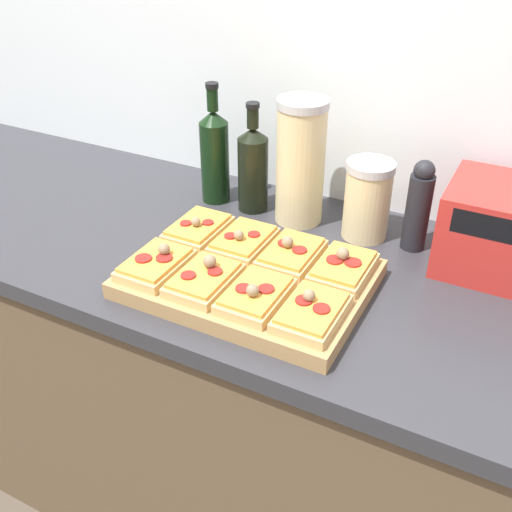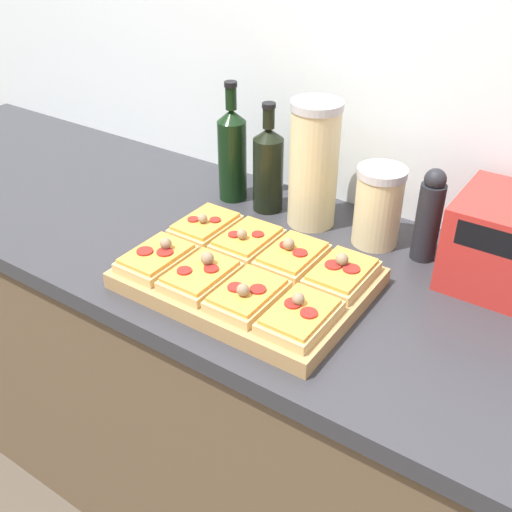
% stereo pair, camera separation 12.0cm
% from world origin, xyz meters
% --- Properties ---
extents(wall_back, '(6.00, 0.06, 2.50)m').
position_xyz_m(wall_back, '(0.00, 0.67, 1.25)').
color(wall_back, silver).
rests_on(wall_back, ground_plane).
extents(kitchen_counter, '(2.63, 0.67, 0.88)m').
position_xyz_m(kitchen_counter, '(0.00, 0.32, 0.44)').
color(kitchen_counter, brown).
rests_on(kitchen_counter, ground_plane).
extents(cutting_board, '(0.47, 0.34, 0.03)m').
position_xyz_m(cutting_board, '(0.05, 0.20, 0.90)').
color(cutting_board, '#A37A4C').
rests_on(cutting_board, kitchen_counter).
extents(pizza_slice_back_left, '(0.10, 0.15, 0.05)m').
position_xyz_m(pizza_slice_back_left, '(-0.11, 0.28, 0.93)').
color(pizza_slice_back_left, tan).
rests_on(pizza_slice_back_left, cutting_board).
extents(pizza_slice_back_midleft, '(0.10, 0.15, 0.05)m').
position_xyz_m(pizza_slice_back_midleft, '(-0.00, 0.28, 0.93)').
color(pizza_slice_back_midleft, tan).
rests_on(pizza_slice_back_midleft, cutting_board).
extents(pizza_slice_back_midright, '(0.10, 0.15, 0.05)m').
position_xyz_m(pizza_slice_back_midright, '(0.11, 0.28, 0.93)').
color(pizza_slice_back_midright, tan).
rests_on(pizza_slice_back_midright, cutting_board).
extents(pizza_slice_back_right, '(0.10, 0.15, 0.05)m').
position_xyz_m(pizza_slice_back_right, '(0.22, 0.28, 0.93)').
color(pizza_slice_back_right, tan).
rests_on(pizza_slice_back_right, cutting_board).
extents(pizza_slice_front_left, '(0.10, 0.15, 0.05)m').
position_xyz_m(pizza_slice_front_left, '(-0.11, 0.13, 0.93)').
color(pizza_slice_front_left, tan).
rests_on(pizza_slice_front_left, cutting_board).
extents(pizza_slice_front_midleft, '(0.10, 0.15, 0.05)m').
position_xyz_m(pizza_slice_front_midleft, '(-0.00, 0.13, 0.93)').
color(pizza_slice_front_midleft, tan).
rests_on(pizza_slice_front_midleft, cutting_board).
extents(pizza_slice_front_midright, '(0.10, 0.15, 0.05)m').
position_xyz_m(pizza_slice_front_midright, '(0.11, 0.12, 0.93)').
color(pizza_slice_front_midright, tan).
rests_on(pizza_slice_front_midright, cutting_board).
extents(pizza_slice_front_right, '(0.10, 0.15, 0.05)m').
position_xyz_m(pizza_slice_front_right, '(0.22, 0.13, 0.93)').
color(pizza_slice_front_right, tan).
rests_on(pizza_slice_front_right, cutting_board).
extents(olive_oil_bottle, '(0.07, 0.07, 0.30)m').
position_xyz_m(olive_oil_bottle, '(-0.20, 0.50, 1.00)').
color(olive_oil_bottle, black).
rests_on(olive_oil_bottle, kitchen_counter).
extents(wine_bottle, '(0.07, 0.07, 0.27)m').
position_xyz_m(wine_bottle, '(-0.09, 0.50, 0.99)').
color(wine_bottle, black).
rests_on(wine_bottle, kitchen_counter).
extents(grain_jar_tall, '(0.12, 0.12, 0.29)m').
position_xyz_m(grain_jar_tall, '(0.03, 0.50, 1.03)').
color(grain_jar_tall, beige).
rests_on(grain_jar_tall, kitchen_counter).
extents(grain_jar_short, '(0.11, 0.11, 0.18)m').
position_xyz_m(grain_jar_short, '(0.19, 0.50, 0.97)').
color(grain_jar_short, beige).
rests_on(grain_jar_short, kitchen_counter).
extents(pepper_mill, '(0.05, 0.05, 0.21)m').
position_xyz_m(pepper_mill, '(0.31, 0.50, 0.98)').
color(pepper_mill, black).
rests_on(pepper_mill, kitchen_counter).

